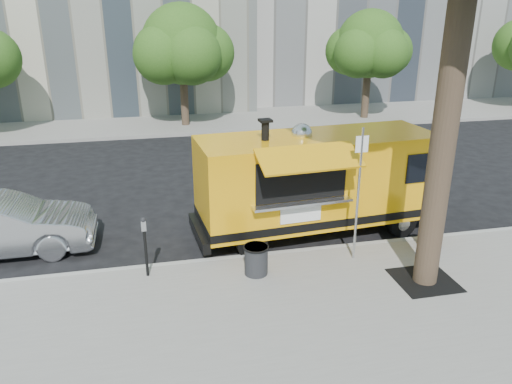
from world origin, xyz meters
TOP-DOWN VIEW (x-y plane):
  - ground at (0.00, 0.00)m, footprint 120.00×120.00m
  - sidewalk at (0.00, -4.00)m, footprint 60.00×6.00m
  - curb at (0.00, -0.93)m, footprint 60.00×0.14m
  - far_sidewalk at (0.00, 13.50)m, footprint 60.00×5.00m
  - tree_well at (2.60, -2.80)m, footprint 1.20×1.20m
  - far_tree_b at (-1.00, 12.70)m, footprint 3.60×3.60m
  - far_tree_c at (8.00, 12.40)m, footprint 3.24×3.24m
  - sign_post at (1.55, -1.55)m, footprint 0.28×0.06m
  - parking_meter at (-3.00, -1.35)m, footprint 0.11×0.11m
  - food_truck at (1.20, 0.19)m, footprint 6.29×3.19m
  - trash_bin_left at (-0.75, -1.76)m, footprint 0.53×0.53m
  - trash_bin_right at (3.50, -1.44)m, footprint 0.49×0.49m

SIDE VIEW (x-z plane):
  - ground at x=0.00m, z-range 0.00..0.00m
  - sidewalk at x=0.00m, z-range 0.00..0.15m
  - curb at x=0.00m, z-range -0.01..0.15m
  - far_sidewalk at x=0.00m, z-range 0.00..0.15m
  - tree_well at x=2.60m, z-range 0.14..0.17m
  - trash_bin_right at x=3.50m, z-range 0.17..0.76m
  - trash_bin_left at x=-0.75m, z-range 0.17..0.81m
  - parking_meter at x=-3.00m, z-range 0.31..1.65m
  - food_truck at x=1.20m, z-range -0.09..2.93m
  - sign_post at x=1.55m, z-range 0.35..3.35m
  - far_tree_c at x=8.00m, z-range 1.11..6.32m
  - far_tree_b at x=-1.00m, z-range 1.08..6.58m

